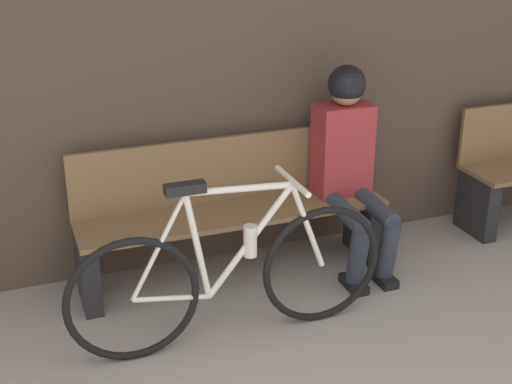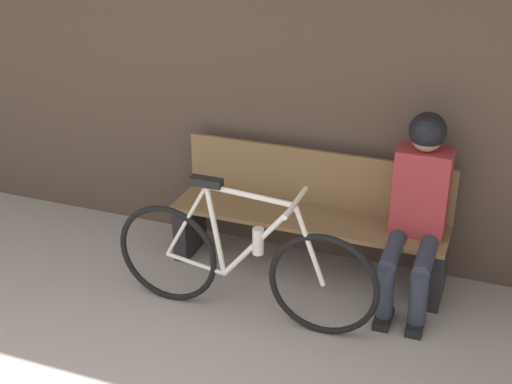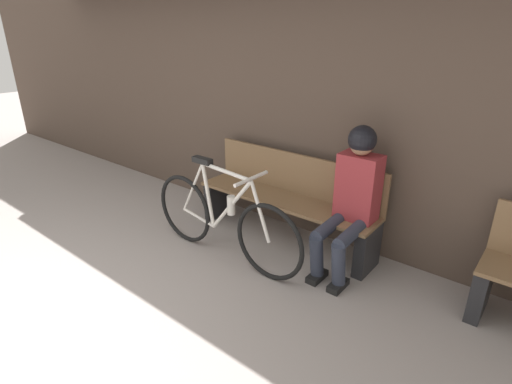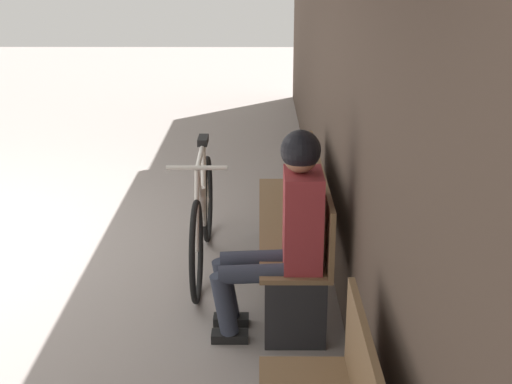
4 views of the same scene
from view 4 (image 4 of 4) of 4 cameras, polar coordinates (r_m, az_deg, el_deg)
storefront_wall at (r=5.18m, az=6.71°, el=12.63°), size 12.00×0.56×3.20m
park_bench_near at (r=4.91m, az=3.40°, el=-2.72°), size 1.87×0.42×0.85m
bicycle at (r=5.14m, az=-4.31°, el=-2.07°), size 1.72×0.40×0.92m
person_seated at (r=4.12m, az=2.38°, el=-2.42°), size 0.34×0.65×1.27m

